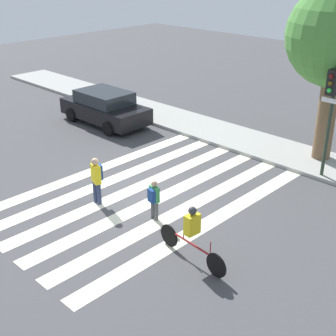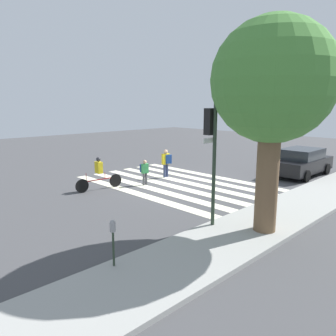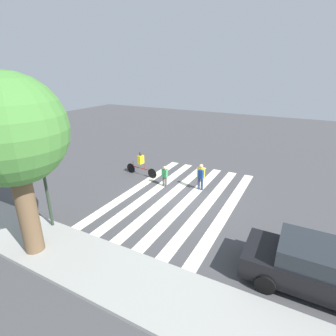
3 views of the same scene
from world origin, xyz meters
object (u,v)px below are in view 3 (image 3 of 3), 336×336
street_tree (10,133)px  pedestrian_child_with_backpack (201,175)px  car_parked_silver_sedan (319,268)px  traffic_light (45,165)px  cyclist_near_curb (141,163)px  pedestrian_adult_yellow_jacket (165,174)px

street_tree → pedestrian_child_with_backpack: 9.62m
car_parked_silver_sedan → traffic_light: bearing=8.2°
traffic_light → pedestrian_child_with_backpack: 8.09m
traffic_light → cyclist_near_curb: (-0.07, -6.81, -2.04)m
pedestrian_child_with_backpack → traffic_light: bearing=-104.8°
traffic_light → pedestrian_child_with_backpack: size_ratio=2.63×
pedestrian_adult_yellow_jacket → cyclist_near_curb: size_ratio=0.53×
traffic_light → street_tree: bearing=116.8°
street_tree → cyclist_near_curb: bearing=-85.0°
cyclist_near_curb → car_parked_silver_sedan: bearing=157.3°
pedestrian_child_with_backpack → car_parked_silver_sedan: 7.80m
traffic_light → pedestrian_adult_yellow_jacket: bearing=-110.5°
street_tree → car_parked_silver_sedan: street_tree is taller
traffic_light → car_parked_silver_sedan: (-10.23, -1.47, -2.11)m
pedestrian_adult_yellow_jacket → cyclist_near_curb: 2.33m
cyclist_near_curb → street_tree: bearing=100.0°
cyclist_near_curb → car_parked_silver_sedan: (-10.16, 5.34, -0.07)m
pedestrian_adult_yellow_jacket → pedestrian_child_with_backpack: bearing=-154.5°
traffic_light → cyclist_near_curb: traffic_light is taller
pedestrian_child_with_backpack → cyclist_near_curb: cyclist_near_curb is taller
pedestrian_child_with_backpack → pedestrian_adult_yellow_jacket: bearing=-147.3°
traffic_light → car_parked_silver_sedan: bearing=-171.8°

